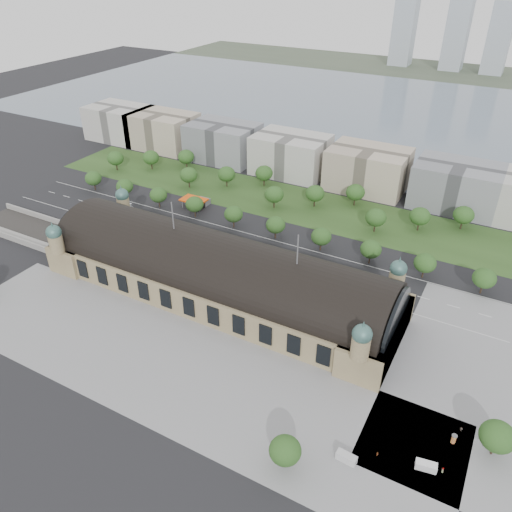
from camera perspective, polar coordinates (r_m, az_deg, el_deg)
The scene contains 65 objects.
ground at distance 209.23m, azimuth -4.36°, elevation -4.28°, with size 900.00×900.00×0.00m, color black.
station at distance 203.36m, azimuth -4.48°, elevation -1.94°, with size 150.00×48.40×44.30m.
track_cutting at distance 275.61m, azimuth -24.32°, elevation 2.46°, with size 70.00×24.00×3.10m.
plaza_south at distance 177.73m, azimuth -9.37°, elevation -12.52°, with size 190.00×48.00×0.12m, color gray.
plaza_east at distance 186.67m, azimuth 24.16°, elevation -12.93°, with size 56.00×100.00×0.12m, color gray.
road_slab at distance 245.08m, azimuth -3.55°, elevation 1.64°, with size 260.00×26.00×0.10m, color black.
grass_belt at distance 285.58m, azimuth 3.16°, elevation 6.28°, with size 300.00×45.00×0.10m, color #29451B.
petrol_station at distance 280.62m, azimuth -6.54°, elevation 6.29°, with size 14.00×13.00×5.05m.
lake at distance 464.85m, azimuth 16.49°, elevation 15.26°, with size 700.00×320.00×0.08m, color slate.
far_shore at distance 656.75m, azimuth 21.10°, elevation 19.10°, with size 700.00×120.00×0.14m, color #44513D.
far_tower_left at distance 671.51m, azimuth 16.58°, elevation 23.59°, with size 24.00×24.00×80.00m, color #9EA8B2.
far_tower_mid at distance 659.95m, azimuth 22.03°, elevation 22.79°, with size 24.00×24.00×85.00m, color #9EA8B2.
far_tower_right at distance 655.63m, azimuth 26.02°, elevation 21.47°, with size 24.00×24.00×75.00m, color #9EA8B2.
office_0 at distance 396.33m, azimuth -15.27°, elevation 14.50°, with size 45.00×32.00×24.00m, color #B8B5AF.
office_1 at distance 370.79m, azimuth -10.56°, elevation 13.90°, with size 45.00×32.00×24.00m, color #B8A991.
office_2 at distance 342.79m, azimuth -3.80°, elevation 12.88°, with size 45.00×32.00×24.00m, color gray.
office_3 at distance 320.18m, azimuth 3.97°, elevation 11.48°, with size 45.00×32.00×24.00m, color #B8B5AF.
office_4 at distance 304.19m, azimuth 12.63°, elevation 9.66°, with size 45.00×32.00×24.00m, color #B8A991.
office_5 at distance 295.88m, azimuth 21.90°, elevation 7.45°, with size 45.00×32.00×24.00m, color gray.
tree_row_0 at distance 311.18m, azimuth -18.10°, elevation 8.44°, with size 9.60×9.60×11.52m.
tree_row_1 at distance 295.12m, azimuth -14.78°, elevation 7.70°, with size 9.60×9.60×11.52m.
tree_row_2 at distance 280.19m, azimuth -11.10°, elevation 6.86°, with size 9.60×9.60×11.52m.
tree_row_3 at distance 266.60m, azimuth -7.04°, elevation 5.90°, with size 9.60×9.60×11.52m.
tree_row_4 at distance 254.55m, azimuth -2.59°, elevation 4.80°, with size 9.60×9.60×11.52m.
tree_row_5 at distance 244.26m, azimuth 2.26°, elevation 3.57°, with size 9.60×9.60×11.52m.
tree_row_6 at distance 235.98m, azimuth 7.47°, elevation 2.22°, with size 9.60×9.60×11.52m.
tree_row_7 at distance 229.92m, azimuth 12.99°, elevation 0.76°, with size 9.60×9.60×11.52m.
tree_row_8 at distance 226.25m, azimuth 18.76°, elevation -0.77°, with size 9.60×9.60×11.52m.
tree_row_9 at distance 225.09m, azimuth 24.65°, elevation -2.33°, with size 9.60×9.60×11.52m.
tree_belt_0 at distance 337.00m, azimuth -15.77°, elevation 10.70°, with size 10.40×10.40×12.48m.
tree_belt_1 at distance 333.00m, azimuth -11.93°, elevation 10.96°, with size 10.40×10.40×12.48m.
tree_belt_2 at distance 330.47m, azimuth -8.00°, elevation 11.18°, with size 10.40×10.40×12.48m.
tree_belt_3 at distance 301.97m, azimuth -7.71°, elevation 9.17°, with size 10.40×10.40×12.48m.
tree_belt_4 at distance 301.11m, azimuth -3.39°, elevation 9.34°, with size 10.40×10.40×12.48m.
tree_belt_5 at distance 301.92m, azimuth 0.93°, elevation 9.46°, with size 10.40×10.40×12.48m.
tree_belt_6 at distance 274.41m, azimuth 2.10°, elevation 7.05°, with size 10.40×10.40×12.48m.
tree_belt_7 at distance 277.39m, azimuth 6.76°, elevation 7.13°, with size 10.40×10.40×12.48m.
tree_belt_8 at distance 282.14m, azimuth 11.30°, elevation 7.16°, with size 10.40×10.40×12.48m.
tree_belt_9 at distance 256.73m, azimuth 13.55°, elevation 4.29°, with size 10.40×10.40×12.48m.
tree_belt_10 at distance 264.05m, azimuth 18.24°, elevation 4.34°, with size 10.40×10.40×12.48m.
tree_belt_11 at distance 273.03m, azimuth 22.65°, elevation 4.35°, with size 10.40×10.40×12.48m.
tree_plaza_ne at distance 161.78m, azimuth 25.88°, elevation -18.07°, with size 10.00×10.00×11.69m.
tree_plaza_s at distance 145.44m, azimuth 3.35°, elevation -21.30°, with size 9.00×9.00×10.64m.
traffic_car_0 at distance 295.33m, azimuth -19.61°, elevation 5.43°, with size 1.51×3.76×1.28m, color silver.
traffic_car_1 at distance 285.31m, azimuth -14.20°, elevation 5.46°, with size 1.69×4.85×1.60m, color gray.
traffic_car_2 at distance 266.65m, azimuth -12.50°, elevation 3.73°, with size 2.36×5.11×1.42m, color black.
traffic_car_3 at distance 245.65m, azimuth -2.53°, elevation 1.95°, with size 2.00×4.92×1.43m, color maroon.
traffic_car_4 at distance 235.41m, azimuth -0.40°, elevation 0.54°, with size 1.68×4.17×1.42m, color #16183E.
traffic_car_6 at distance 213.21m, azimuth 16.47°, elevation -4.68°, with size 2.52×5.47×1.52m, color white.
parked_car_0 at distance 256.08m, azimuth -13.61°, elevation 2.32°, with size 1.36×3.91×1.29m, color black.
parked_car_1 at distance 258.36m, azimuth -13.21°, elevation 2.69°, with size 2.59×5.61×1.56m, color maroon.
parked_car_2 at distance 255.16m, azimuth -12.07°, elevation 2.44°, with size 1.99×4.91×1.42m, color #1A234A.
parked_car_3 at distance 245.53m, azimuth -9.02°, elevation 1.53°, with size 1.70×4.22×1.44m, color #575A5F.
parked_car_4 at distance 253.99m, azimuth -12.13°, elevation 2.29°, with size 1.58×4.54×1.50m, color white.
parked_car_5 at distance 237.58m, azimuth -6.11°, elevation 0.68°, with size 2.63×5.71×1.59m, color #999EA1.
parked_car_6 at distance 236.06m, azimuth -5.48°, elevation 0.48°, with size 2.07×5.09×1.48m, color black.
bus_west at distance 230.28m, azimuth -2.05°, elevation 0.05°, with size 2.99×12.78×3.56m, color red.
bus_mid at distance 224.05m, azimuth 1.11°, elevation -1.00°, with size 2.57×11.00×3.06m, color silver.
bus_east at distance 215.56m, azimuth 7.06°, elevation -2.75°, with size 2.56×10.94×3.05m, color beige.
van_east at distance 156.43m, azimuth 18.74°, elevation -21.77°, with size 6.10×3.26×2.51m.
van_south at distance 152.95m, azimuth 10.18°, elevation -21.70°, with size 6.04×2.80×2.55m.
advertising_column at distance 164.45m, azimuth 21.66°, elevation -18.85°, with size 1.64×1.64×3.10m.
pedestrian_1 at distance 155.67m, azimuth 13.70°, elevation -21.16°, with size 0.67×0.44×1.83m, color gray.
pedestrian_2 at distance 168.65m, azimuth 22.41°, elevation -17.81°, with size 0.89×0.51×1.82m, color gray.
pedestrian_5 at distance 157.49m, azimuth 20.55°, elevation -21.93°, with size 0.90×0.51×1.84m, color gray.
Camera 1 is at (94.86, -140.10, 123.09)m, focal length 35.00 mm.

